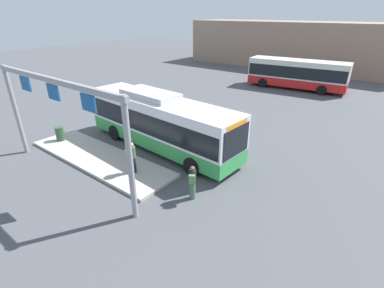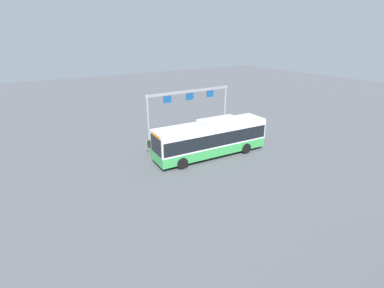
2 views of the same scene
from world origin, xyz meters
name	(u,v)px [view 1 (image 1 of 2)]	position (x,y,z in m)	size (l,w,h in m)	color
ground_plane	(162,147)	(0.00, 0.00, 0.00)	(120.00, 120.00, 0.00)	#4C4F54
platform_curb	(99,158)	(-1.79, -3.37, 0.08)	(10.00, 2.80, 0.16)	#B2ADA3
bus_main	(160,120)	(-0.01, 0.00, 1.81)	(11.01, 3.23, 3.46)	green
bus_background_left	(297,73)	(1.36, 19.97, 1.78)	(10.40, 3.57, 3.10)	red
person_boarding	(192,182)	(4.84, -3.09, 0.89)	(0.54, 0.60, 1.67)	#476B4C
person_waiting_near	(132,157)	(1.13, -3.32, 1.05)	(0.36, 0.54, 1.67)	black
platform_sign_gantry	(56,107)	(-1.19, -5.51, 3.80)	(10.17, 0.24, 5.20)	gray
station_building	(293,45)	(-3.96, 32.95, 3.24)	(31.67, 8.00, 6.48)	gray
trash_bin	(60,134)	(-5.71, -3.47, 0.61)	(0.52, 0.52, 0.90)	#2D5133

